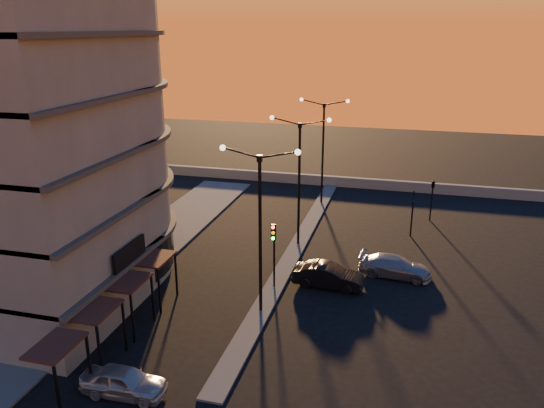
{
  "coord_description": "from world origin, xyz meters",
  "views": [
    {
      "loc": [
        7.43,
        -25.48,
        15.31
      ],
      "look_at": [
        -1.06,
        6.45,
        4.26
      ],
      "focal_mm": 35.0,
      "sensor_mm": 36.0,
      "label": 1
    }
  ],
  "objects": [
    {
      "name": "signal_east_a",
      "position": [
        8.0,
        14.0,
        1.93
      ],
      "size": [
        0.13,
        0.16,
        3.6
      ],
      "color": "black",
      "rests_on": "ground"
    },
    {
      "name": "streetlamp_mid",
      "position": [
        0.0,
        10.0,
        5.59
      ],
      "size": [
        4.32,
        0.32,
        9.51
      ],
      "color": "black",
      "rests_on": "ground"
    },
    {
      "name": "streetlamp_far",
      "position": [
        0.0,
        20.0,
        5.59
      ],
      "size": [
        4.32,
        0.32,
        9.51
      ],
      "color": "black",
      "rests_on": "ground"
    },
    {
      "name": "median",
      "position": [
        0.0,
        10.0,
        0.06
      ],
      "size": [
        1.2,
        36.0,
        0.12
      ],
      "primitive_type": "cube",
      "color": "#535350",
      "rests_on": "ground"
    },
    {
      "name": "building",
      "position": [
        -14.0,
        0.03,
        11.91
      ],
      "size": [
        14.35,
        17.08,
        25.0
      ],
      "color": "slate",
      "rests_on": "ground"
    },
    {
      "name": "signal_east_b",
      "position": [
        9.5,
        18.0,
        3.1
      ],
      "size": [
        0.42,
        1.99,
        3.6
      ],
      "color": "black",
      "rests_on": "ground"
    },
    {
      "name": "car_sedan",
      "position": [
        3.2,
        4.04,
        0.72
      ],
      "size": [
        4.45,
        1.73,
        1.44
      ],
      "primitive_type": "imported",
      "rotation": [
        0.0,
        0.0,
        1.53
      ],
      "color": "black",
      "rests_on": "ground"
    },
    {
      "name": "ground",
      "position": [
        0.0,
        0.0,
        0.0
      ],
      "size": [
        120.0,
        120.0,
        0.0
      ],
      "primitive_type": "plane",
      "color": "black",
      "rests_on": "ground"
    },
    {
      "name": "traffic_light_main",
      "position": [
        0.0,
        2.87,
        2.89
      ],
      "size": [
        0.28,
        0.44,
        4.25
      ],
      "color": "black",
      "rests_on": "ground"
    },
    {
      "name": "streetlamp_near",
      "position": [
        0.0,
        0.0,
        5.59
      ],
      "size": [
        4.32,
        0.32,
        9.51
      ],
      "color": "black",
      "rests_on": "ground"
    },
    {
      "name": "parapet",
      "position": [
        2.0,
        26.0,
        0.5
      ],
      "size": [
        44.0,
        0.5,
        1.0
      ],
      "primitive_type": "cube",
      "color": "gray",
      "rests_on": "ground"
    },
    {
      "name": "car_hatchback",
      "position": [
        -3.8,
        -8.37,
        0.65
      ],
      "size": [
        3.84,
        1.64,
        1.29
      ],
      "primitive_type": "imported",
      "rotation": [
        0.0,
        0.0,
        1.6
      ],
      "color": "#A7AAAF",
      "rests_on": "ground"
    },
    {
      "name": "sidewalk_west",
      "position": [
        -10.5,
        4.0,
        0.06
      ],
      "size": [
        5.0,
        40.0,
        0.12
      ],
      "primitive_type": "cube",
      "color": "#535350",
      "rests_on": "ground"
    },
    {
      "name": "car_wagon",
      "position": [
        7.13,
        6.59,
        0.67
      ],
      "size": [
        4.78,
        2.3,
        1.34
      ],
      "primitive_type": "imported",
      "rotation": [
        0.0,
        0.0,
        1.48
      ],
      "color": "gray",
      "rests_on": "ground"
    }
  ]
}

